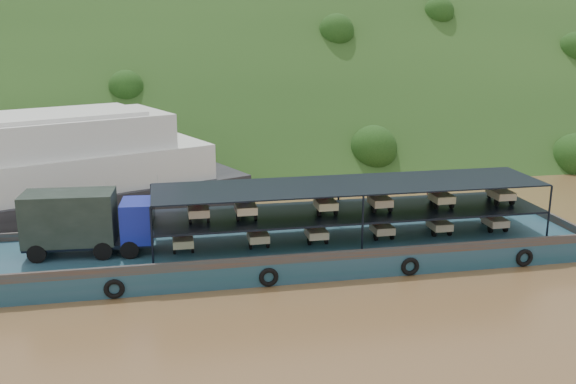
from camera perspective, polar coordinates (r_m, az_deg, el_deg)
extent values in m
plane|color=brown|center=(39.72, 3.70, -5.41)|extent=(160.00, 160.00, 0.00)
cube|color=#1B3714|center=(73.93, -3.50, 4.05)|extent=(140.00, 39.60, 39.60)
cube|color=#153E49|center=(38.09, 0.36, -5.31)|extent=(35.00, 7.00, 1.20)
cube|color=#592D19|center=(40.98, -0.60, -2.59)|extent=(35.00, 0.20, 0.50)
cube|color=#592D19|center=(34.68, 1.50, -5.87)|extent=(35.00, 0.20, 0.50)
cube|color=#592D19|center=(44.55, 22.87, -2.36)|extent=(0.20, 7.00, 0.50)
torus|color=black|center=(34.22, -15.19, -8.32)|extent=(1.06, 0.26, 1.06)
torus|color=black|center=(34.51, -1.73, -7.58)|extent=(1.06, 0.26, 1.06)
torus|color=black|center=(36.59, 10.80, -6.52)|extent=(1.06, 0.26, 1.06)
torus|color=black|center=(39.67, 20.27, -5.51)|extent=(1.06, 0.26, 1.06)
cylinder|color=black|center=(37.11, -21.42, -5.11)|extent=(1.04, 0.43, 1.02)
cylinder|color=black|center=(39.07, -20.69, -4.06)|extent=(1.04, 0.43, 1.02)
cylinder|color=black|center=(36.40, -16.12, -5.03)|extent=(1.04, 0.43, 1.02)
cylinder|color=black|center=(38.40, -15.66, -3.96)|extent=(1.04, 0.43, 1.02)
cylinder|color=black|center=(36.20, -13.88, -4.98)|extent=(1.04, 0.43, 1.02)
cylinder|color=black|center=(38.21, -13.54, -3.91)|extent=(1.04, 0.43, 1.02)
cube|color=black|center=(37.48, -17.13, -4.28)|extent=(7.05, 2.71, 0.20)
cube|color=navy|center=(36.75, -13.20, -2.47)|extent=(1.89, 2.55, 2.24)
cube|color=black|center=(36.56, -11.89, -1.82)|extent=(0.20, 2.03, 0.92)
cube|color=black|center=(37.24, -18.84, -2.16)|extent=(5.04, 2.77, 2.85)
cube|color=black|center=(38.21, 5.51, -1.74)|extent=(23.00, 5.00, 0.12)
cube|color=black|center=(37.78, 5.57, 0.64)|extent=(23.00, 5.00, 0.08)
cylinder|color=black|center=(34.30, -12.01, -3.96)|extent=(0.12, 0.12, 3.30)
cylinder|color=black|center=(39.08, -11.97, -1.65)|extent=(0.12, 0.12, 3.30)
cylinder|color=black|center=(35.94, 6.65, -2.86)|extent=(0.12, 0.12, 3.30)
cylinder|color=black|center=(40.52, 4.50, -0.78)|extent=(0.12, 0.12, 3.30)
cylinder|color=black|center=(40.88, 22.20, -1.71)|extent=(0.12, 0.12, 3.30)
cylinder|color=black|center=(44.96, 18.75, 0.03)|extent=(0.12, 0.12, 3.30)
cylinder|color=black|center=(38.11, -9.38, -4.13)|extent=(0.12, 0.52, 0.52)
cylinder|color=black|center=(36.40, -10.06, -5.07)|extent=(0.14, 0.52, 0.52)
cylinder|color=black|center=(36.43, -8.49, -4.99)|extent=(0.14, 0.52, 0.52)
cube|color=#C0BC88|center=(36.63, -9.32, -4.35)|extent=(1.15, 1.50, 0.44)
cube|color=red|center=(37.66, -9.40, -3.53)|extent=(0.55, 0.80, 0.80)
cube|color=red|center=(37.32, -9.42, -2.89)|extent=(0.50, 0.10, 0.10)
cylinder|color=black|center=(38.45, -3.00, -3.78)|extent=(0.12, 0.52, 0.52)
cylinder|color=black|center=(36.70, -3.36, -4.70)|extent=(0.14, 0.52, 0.52)
cylinder|color=black|center=(36.84, -1.81, -4.60)|extent=(0.14, 0.52, 0.52)
cube|color=#C7BA8D|center=(36.98, -2.67, -3.98)|extent=(1.15, 1.50, 0.44)
cube|color=red|center=(38.00, -2.94, -3.18)|extent=(0.55, 0.80, 0.80)
cube|color=red|center=(37.66, -2.91, -2.54)|extent=(0.50, 0.10, 0.10)
cylinder|color=black|center=(39.06, 2.03, -3.47)|extent=(0.12, 0.52, 0.52)
cylinder|color=black|center=(37.29, 1.91, -4.36)|extent=(0.14, 0.52, 0.52)
cylinder|color=black|center=(37.52, 3.41, -4.26)|extent=(0.14, 0.52, 0.52)
cube|color=beige|center=(37.62, 2.54, -3.65)|extent=(1.15, 1.50, 0.44)
cube|color=red|center=(38.63, 2.14, -2.87)|extent=(0.55, 0.80, 0.80)
cube|color=red|center=(38.29, 2.21, -2.24)|extent=(0.50, 0.10, 0.10)
cylinder|color=black|center=(40.15, 7.67, -3.08)|extent=(0.12, 0.52, 0.52)
cylinder|color=black|center=(38.38, 7.82, -3.93)|extent=(0.14, 0.52, 0.52)
cylinder|color=black|center=(38.71, 9.23, -3.83)|extent=(0.14, 0.52, 0.52)
cube|color=tan|center=(38.75, 8.37, -3.24)|extent=(1.15, 1.50, 0.44)
cube|color=#B3230B|center=(39.73, 7.83, -2.50)|extent=(0.55, 0.80, 0.80)
cube|color=#B3230B|center=(39.40, 7.95, -1.89)|extent=(0.50, 0.10, 0.10)
cylinder|color=black|center=(41.46, 12.48, -2.73)|extent=(0.12, 0.52, 0.52)
cylinder|color=black|center=(39.70, 12.85, -3.54)|extent=(0.14, 0.52, 0.52)
cylinder|color=black|center=(40.11, 14.16, -3.43)|extent=(0.14, 0.52, 0.52)
cube|color=tan|center=(40.10, 13.33, -2.87)|extent=(1.15, 1.50, 0.44)
cube|color=red|center=(41.04, 12.69, -2.16)|extent=(0.55, 0.80, 0.80)
cube|color=red|center=(40.73, 12.84, -1.57)|extent=(0.50, 0.10, 0.10)
cylinder|color=black|center=(43.05, 16.99, -2.39)|extent=(0.12, 0.52, 0.52)
cylinder|color=black|center=(41.31, 17.54, -3.15)|extent=(0.14, 0.52, 0.52)
cylinder|color=black|center=(41.79, 18.75, -3.04)|extent=(0.14, 0.52, 0.52)
cube|color=#CAB18E|center=(41.74, 17.95, -2.51)|extent=(1.15, 1.50, 0.44)
cube|color=red|center=(42.65, 17.23, -1.84)|extent=(0.55, 0.80, 0.80)
cube|color=red|center=(42.35, 17.41, -1.26)|extent=(0.50, 0.10, 0.10)
cylinder|color=black|center=(37.63, -8.08, -1.58)|extent=(0.12, 0.52, 0.52)
cylinder|color=black|center=(35.88, -8.71, -2.41)|extent=(0.14, 0.52, 0.52)
cylinder|color=black|center=(35.93, -7.11, -2.33)|extent=(0.14, 0.52, 0.52)
cube|color=tan|center=(36.14, -7.96, -1.69)|extent=(1.15, 1.50, 0.44)
cube|color=#B60C26|center=(37.20, -8.08, -0.94)|extent=(0.55, 0.80, 0.80)
cube|color=#B60C26|center=(36.88, -8.09, -0.27)|extent=(0.50, 0.10, 0.10)
cylinder|color=black|center=(37.85, -4.06, -1.37)|extent=(0.12, 0.52, 0.52)
cylinder|color=black|center=(36.08, -4.48, -2.19)|extent=(0.14, 0.52, 0.52)
cylinder|color=black|center=(36.20, -2.90, -2.10)|extent=(0.14, 0.52, 0.52)
cube|color=beige|center=(36.38, -3.77, -1.47)|extent=(1.15, 1.50, 0.44)
cube|color=#191C97|center=(37.42, -4.01, -0.73)|extent=(0.55, 0.80, 0.80)
cube|color=#191C97|center=(37.10, -3.98, -0.06)|extent=(0.50, 0.10, 0.10)
cylinder|color=black|center=(38.69, 2.83, -0.99)|extent=(0.12, 0.52, 0.52)
cylinder|color=black|center=(36.89, 2.75, -1.78)|extent=(0.14, 0.52, 0.52)
cylinder|color=black|center=(37.14, 4.25, -1.69)|extent=(0.14, 0.52, 0.52)
cube|color=beige|center=(37.24, 3.37, -1.08)|extent=(1.15, 1.50, 0.44)
cube|color=red|center=(38.27, 2.94, -0.36)|extent=(0.55, 0.80, 0.80)
cube|color=red|center=(37.95, 3.03, 0.29)|extent=(0.50, 0.10, 0.10)
cylinder|color=black|center=(39.60, 7.49, -0.73)|extent=(0.12, 0.52, 0.52)
cylinder|color=black|center=(37.81, 7.64, -1.48)|extent=(0.14, 0.52, 0.52)
cylinder|color=black|center=(38.14, 9.06, -1.40)|extent=(0.14, 0.52, 0.52)
cube|color=tan|center=(38.19, 8.20, -0.81)|extent=(1.15, 1.50, 0.44)
cube|color=tan|center=(39.19, 7.65, -0.11)|extent=(0.55, 0.80, 0.80)
cube|color=tan|center=(38.89, 7.77, 0.52)|extent=(0.50, 0.10, 0.10)
cylinder|color=black|center=(40.99, 12.63, -0.44)|extent=(0.12, 0.52, 0.52)
cylinder|color=black|center=(39.21, 13.01, -1.15)|extent=(0.14, 0.52, 0.52)
cylinder|color=black|center=(39.62, 14.33, -1.06)|extent=(0.14, 0.52, 0.52)
cube|color=#BBB384|center=(39.63, 13.50, -0.50)|extent=(1.15, 1.50, 0.44)
cube|color=red|center=(40.60, 12.84, 0.16)|extent=(0.55, 0.80, 0.80)
cube|color=red|center=(40.30, 13.00, 0.78)|extent=(0.50, 0.10, 0.10)
cylinder|color=black|center=(42.72, 17.49, -0.16)|extent=(0.12, 0.52, 0.52)
cylinder|color=black|center=(40.97, 18.06, -0.83)|extent=(0.14, 0.52, 0.52)
cylinder|color=black|center=(41.46, 19.27, -0.75)|extent=(0.14, 0.52, 0.52)
cube|color=#CAB58E|center=(41.42, 18.47, -0.21)|extent=(1.15, 1.50, 0.44)
cube|color=#BDB285|center=(42.34, 17.73, 0.42)|extent=(0.55, 0.80, 0.80)
cube|color=#BDB285|center=(42.06, 17.91, 1.02)|extent=(0.50, 0.10, 0.10)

